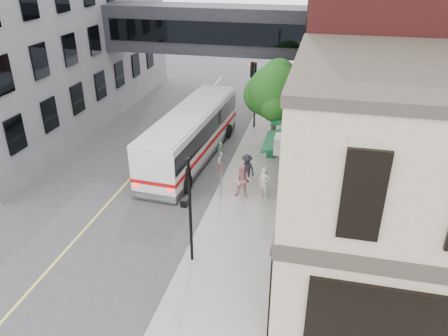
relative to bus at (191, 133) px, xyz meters
The scene contains 17 objects.
ground 11.79m from the bus, 77.96° to the right, with size 120.00×120.00×0.00m, color #38383A.
sidewalk_main 5.37m from the bus, 30.20° to the left, with size 4.00×60.00×0.15m, color gray.
corner_building 15.01m from the bus, 39.54° to the right, with size 10.19×8.12×8.45m.
brick_building 13.98m from the bus, 16.08° to the left, with size 13.76×18.00×14.00m.
opposite_building 16.18m from the bus, 162.54° to the left, with size 14.00×24.00×14.00m, color slate.
skyway_bridge 8.20m from the bus, 94.90° to the left, with size 14.00×3.18×3.00m.
traffic_signal_near 9.92m from the bus, 73.42° to the right, with size 0.44×0.22×4.60m.
traffic_signal_far 6.42m from the bus, 64.22° to the left, with size 0.53×0.28×4.50m.
street_sign_pole 5.25m from the bus, 57.38° to the right, with size 0.08×0.75×3.00m.
street_tree 5.46m from the bus, 21.24° to the left, with size 3.80×3.20×5.60m.
lane_marking 3.36m from the bus, 151.05° to the right, with size 0.12×40.00×0.01m, color #D8CC4C.
bus is the anchor object (origin of this frame).
pedestrian_a 6.33m from the bus, 38.64° to the right, with size 0.61×0.40×1.68m, color beige.
pedestrian_b 5.65m from the bus, 46.34° to the right, with size 0.86×0.67×1.77m, color #D2878F.
pedestrian_c 4.55m from the bus, 32.71° to the right, with size 1.01×0.58×1.57m, color black.
newspaper_box 4.81m from the bus, 10.99° to the left, with size 0.46×0.41×0.92m, color #12522B.
sandwich_board 10.30m from the bus, 53.90° to the right, with size 0.33×0.51×0.90m, color black.
Camera 1 is at (4.82, -11.38, 11.34)m, focal length 35.00 mm.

